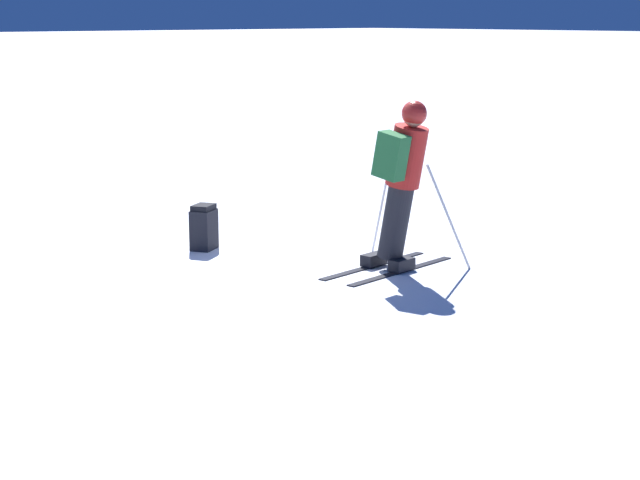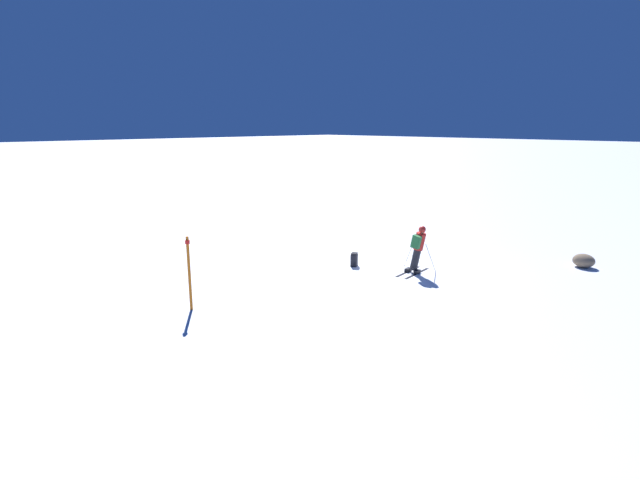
# 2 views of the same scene
# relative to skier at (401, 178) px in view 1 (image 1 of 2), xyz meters

# --- Properties ---
(ground_plane) EXTENTS (300.00, 300.00, 0.00)m
(ground_plane) POSITION_rel_skier_xyz_m (1.26, -0.01, -0.96)
(ground_plane) COLOR white
(skier) EXTENTS (1.28, 1.66, 1.75)m
(skier) POSITION_rel_skier_xyz_m (0.00, 0.00, 0.00)
(skier) COLOR black
(skier) RESTS_ON ground
(spare_backpack) EXTENTS (0.34, 0.37, 0.50)m
(spare_backpack) POSITION_rel_skier_xyz_m (2.19, 0.83, -0.71)
(spare_backpack) COLOR black
(spare_backpack) RESTS_ON ground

